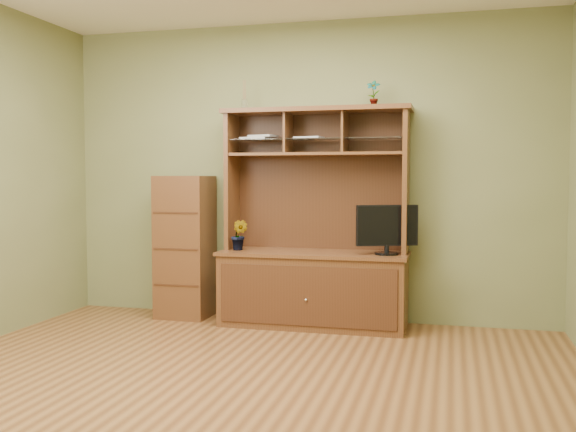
% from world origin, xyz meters
% --- Properties ---
extents(room, '(4.54, 4.04, 2.74)m').
position_xyz_m(room, '(0.00, 0.00, 1.35)').
color(room, brown).
rests_on(room, ground).
extents(media_hutch, '(1.66, 0.61, 1.90)m').
position_xyz_m(media_hutch, '(0.15, 1.73, 0.52)').
color(media_hutch, '#4C2815').
rests_on(media_hutch, room).
extents(monitor, '(0.50, 0.24, 0.42)m').
position_xyz_m(monitor, '(0.79, 1.65, 0.87)').
color(monitor, black).
rests_on(monitor, media_hutch).
extents(orchid_plant, '(0.16, 0.14, 0.27)m').
position_xyz_m(orchid_plant, '(-0.51, 1.65, 0.79)').
color(orchid_plant, '#2F6121').
rests_on(orchid_plant, media_hutch).
extents(top_plant, '(0.13, 0.09, 0.23)m').
position_xyz_m(top_plant, '(0.65, 1.80, 2.01)').
color(top_plant, '#366C25').
rests_on(top_plant, media_hutch).
extents(reed_diffuser, '(0.05, 0.05, 0.27)m').
position_xyz_m(reed_diffuser, '(-0.51, 1.81, 2.00)').
color(reed_diffuser, silver).
rests_on(reed_diffuser, media_hutch).
extents(magazines, '(0.75, 0.22, 0.04)m').
position_xyz_m(magazines, '(-0.22, 1.80, 1.65)').
color(magazines, '#AFAEB3').
rests_on(magazines, media_hutch).
extents(side_cabinet, '(0.47, 0.43, 1.31)m').
position_xyz_m(side_cabinet, '(-1.08, 1.77, 0.65)').
color(side_cabinet, '#4C2815').
rests_on(side_cabinet, room).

